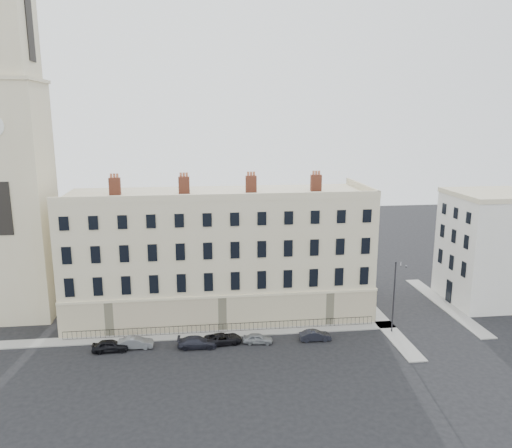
% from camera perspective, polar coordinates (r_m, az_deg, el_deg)
% --- Properties ---
extents(ground, '(160.00, 160.00, 0.00)m').
position_cam_1_polar(ground, '(53.82, 3.14, -14.34)').
color(ground, black).
rests_on(ground, ground).
extents(terrace, '(36.22, 12.22, 17.00)m').
position_cam_1_polar(terrace, '(61.59, -4.22, -3.35)').
color(terrace, beige).
rests_on(terrace, ground).
extents(church_tower, '(8.00, 8.13, 44.00)m').
position_cam_1_polar(church_tower, '(65.08, -26.27, 6.27)').
color(church_tower, beige).
rests_on(church_tower, ground).
extents(adjacent_building, '(10.00, 10.00, 14.00)m').
position_cam_1_polar(adjacent_building, '(71.49, 25.10, -2.70)').
color(adjacent_building, silver).
rests_on(adjacent_building, ground).
extents(pavement_terrace, '(48.00, 2.00, 0.12)m').
position_cam_1_polar(pavement_terrace, '(57.59, -7.85, -12.49)').
color(pavement_terrace, gray).
rests_on(pavement_terrace, ground).
extents(pavement_east_return, '(2.00, 24.00, 0.12)m').
position_cam_1_polar(pavement_east_return, '(64.09, 13.55, -10.07)').
color(pavement_east_return, gray).
rests_on(pavement_east_return, ground).
extents(pavement_adjacent, '(2.00, 20.00, 0.12)m').
position_cam_1_polar(pavement_adjacent, '(69.76, 20.78, -8.67)').
color(pavement_adjacent, gray).
rests_on(pavement_adjacent, ground).
extents(railings, '(35.00, 0.04, 0.96)m').
position_cam_1_polar(railings, '(57.80, -3.81, -11.77)').
color(railings, black).
rests_on(railings, ground).
extents(car_a, '(3.77, 1.63, 1.27)m').
position_cam_1_polar(car_a, '(55.61, -16.31, -13.20)').
color(car_a, black).
rests_on(car_a, ground).
extents(car_b, '(3.71, 1.35, 1.21)m').
position_cam_1_polar(car_b, '(55.66, -13.58, -13.04)').
color(car_b, slate).
rests_on(car_b, ground).
extents(car_c, '(4.23, 1.87, 1.21)m').
position_cam_1_polar(car_c, '(54.64, -6.74, -13.27)').
color(car_c, '#20212B').
rests_on(car_c, ground).
extents(car_d, '(4.25, 2.30, 1.13)m').
position_cam_1_polar(car_d, '(55.25, -3.78, -12.95)').
color(car_d, black).
rests_on(car_d, ground).
extents(car_e, '(3.35, 1.75, 1.09)m').
position_cam_1_polar(car_e, '(55.23, 0.21, -12.95)').
color(car_e, gray).
rests_on(car_e, ground).
extents(car_f, '(3.46, 1.26, 1.13)m').
position_cam_1_polar(car_f, '(56.22, 6.77, -12.54)').
color(car_f, black).
rests_on(car_f, ground).
extents(streetlamp, '(0.88, 1.70, 8.37)m').
position_cam_1_polar(streetlamp, '(58.20, 15.57, -7.70)').
color(streetlamp, '#2D2C31').
rests_on(streetlamp, ground).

